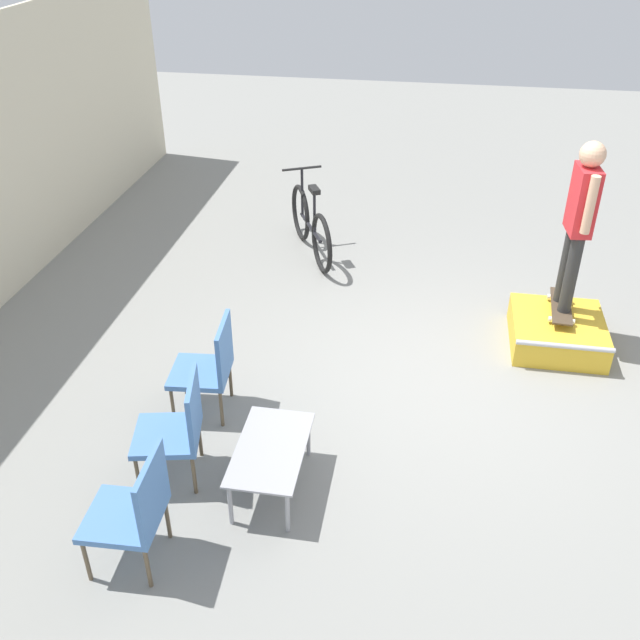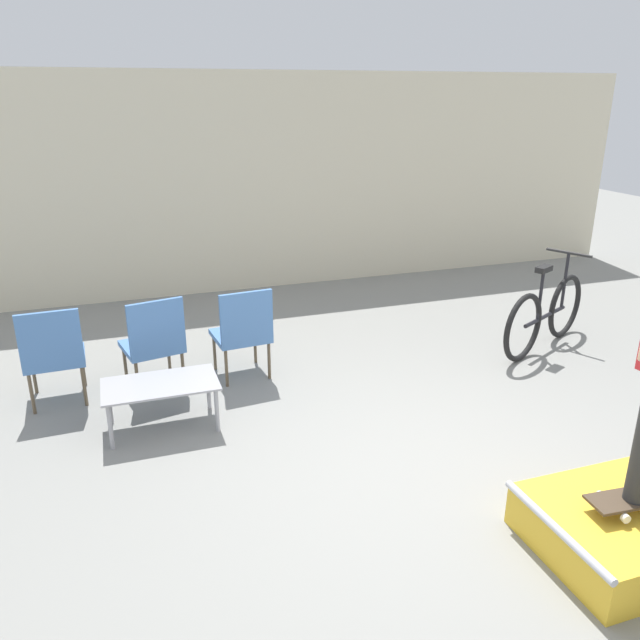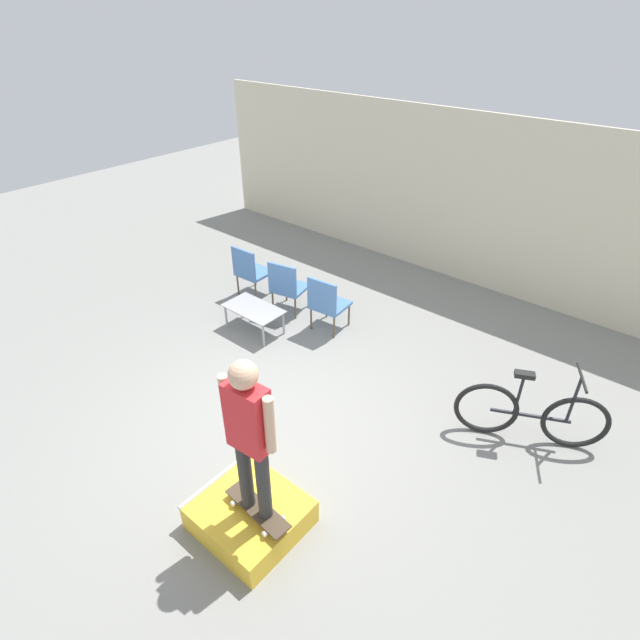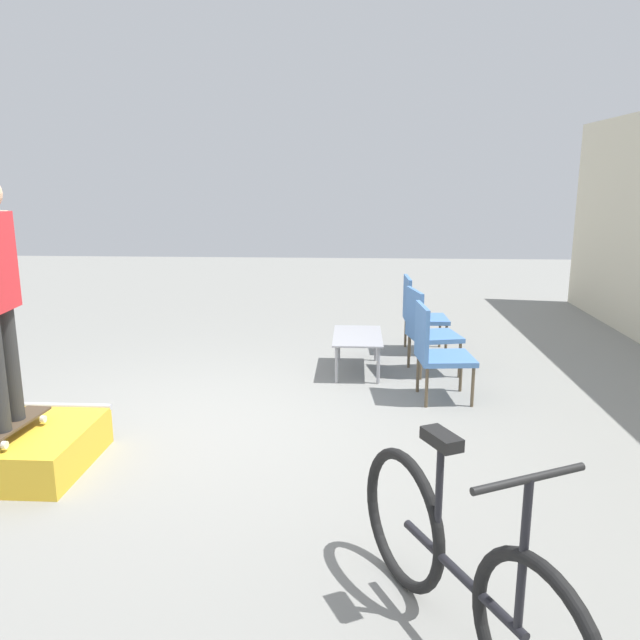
% 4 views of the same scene
% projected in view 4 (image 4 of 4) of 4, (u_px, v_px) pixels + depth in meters
% --- Properties ---
extents(ground_plane, '(24.00, 24.00, 0.00)m').
position_uv_depth(ground_plane, '(204.00, 428.00, 5.44)').
color(ground_plane, gray).
extents(skate_ramp_box, '(1.03, 0.94, 0.32)m').
position_uv_depth(skate_ramp_box, '(26.00, 448.00, 4.68)').
color(skate_ramp_box, gold).
rests_on(skate_ramp_box, ground_plane).
extents(skateboard_on_ramp, '(0.78, 0.30, 0.07)m').
position_uv_depth(skateboard_on_ramp, '(10.00, 426.00, 4.48)').
color(skateboard_on_ramp, '#473828').
rests_on(skateboard_on_ramp, skate_ramp_box).
extents(coffee_table, '(0.96, 0.54, 0.42)m').
position_uv_depth(coffee_table, '(358.00, 339.00, 6.96)').
color(coffee_table, '#9E9EA3').
rests_on(coffee_table, ground_plane).
extents(patio_chair_left, '(0.54, 0.54, 0.95)m').
position_uv_depth(patio_chair_left, '(418.00, 311.00, 7.73)').
color(patio_chair_left, brown).
rests_on(patio_chair_left, ground_plane).
extents(patio_chair_center, '(0.62, 0.62, 0.95)m').
position_uv_depth(patio_chair_center, '(426.00, 328.00, 6.87)').
color(patio_chair_center, brown).
rests_on(patio_chair_center, ground_plane).
extents(patio_chair_right, '(0.57, 0.57, 0.95)m').
position_uv_depth(patio_chair_right, '(436.00, 348.00, 6.04)').
color(patio_chair_right, brown).
rests_on(patio_chair_right, ground_plane).
extents(bicycle, '(1.59, 0.83, 1.04)m').
position_uv_depth(bicycle, '(459.00, 569.00, 2.83)').
color(bicycle, black).
rests_on(bicycle, ground_plane).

